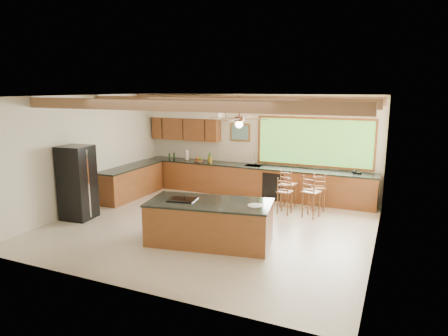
% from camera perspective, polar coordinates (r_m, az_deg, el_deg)
% --- Properties ---
extents(ground, '(7.20, 7.20, 0.00)m').
position_cam_1_polar(ground, '(9.47, -1.91, -8.23)').
color(ground, beige).
rests_on(ground, ground).
extents(room_shell, '(7.27, 6.54, 3.02)m').
position_cam_1_polar(room_shell, '(9.63, -1.21, 5.64)').
color(room_shell, beige).
rests_on(room_shell, ground).
extents(counter_run, '(7.12, 3.10, 1.26)m').
position_cam_1_polar(counter_run, '(11.87, -0.19, -1.84)').
color(counter_run, brown).
rests_on(counter_run, ground).
extents(island, '(2.70, 1.61, 0.90)m').
position_cam_1_polar(island, '(8.34, -2.06, -7.74)').
color(island, brown).
rests_on(island, ground).
extents(refrigerator, '(0.77, 0.76, 1.81)m').
position_cam_1_polar(refrigerator, '(10.38, -20.23, -1.97)').
color(refrigerator, black).
rests_on(refrigerator, ground).
extents(bar_stool_a, '(0.43, 0.43, 1.06)m').
position_cam_1_polar(bar_stool_a, '(10.81, 9.08, -2.40)').
color(bar_stool_a, brown).
rests_on(bar_stool_a, ground).
extents(bar_stool_b, '(0.47, 0.47, 1.07)m').
position_cam_1_polar(bar_stool_b, '(10.08, 12.31, -3.50)').
color(bar_stool_b, brown).
rests_on(bar_stool_b, ground).
extents(bar_stool_c, '(0.38, 0.38, 0.96)m').
position_cam_1_polar(bar_stool_c, '(10.25, 8.61, -3.49)').
color(bar_stool_c, brown).
rests_on(bar_stool_c, ground).
extents(bar_stool_d, '(0.46, 0.46, 1.01)m').
position_cam_1_polar(bar_stool_d, '(10.71, 13.25, -2.88)').
color(bar_stool_d, brown).
rests_on(bar_stool_d, ground).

